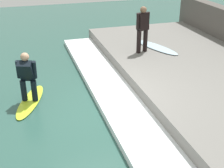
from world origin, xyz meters
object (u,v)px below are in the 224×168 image
at_px(surfer_riding, 27,75).
at_px(surfboard_riding, 30,101).
at_px(surfer_waiting_near, 143,27).
at_px(surfboard_waiting_near, 156,47).

bearing_deg(surfer_riding, surfboard_riding, 0.00).
xyz_separation_m(surfboard_riding, surfer_waiting_near, (3.83, 1.64, 1.29)).
height_order(surfer_riding, surfboard_waiting_near, surfer_riding).
distance_m(surfboard_riding, surfboard_waiting_near, 4.89).
distance_m(surfboard_riding, surfer_waiting_near, 4.37).
bearing_deg(surfer_waiting_near, surfboard_riding, -156.80).
relative_size(surfer_waiting_near, surfboard_waiting_near, 0.74).
bearing_deg(surfboard_riding, surfer_waiting_near, 23.20).
bearing_deg(surfboard_waiting_near, surfer_riding, -157.26).
bearing_deg(surfboard_waiting_near, surfboard_riding, -157.26).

